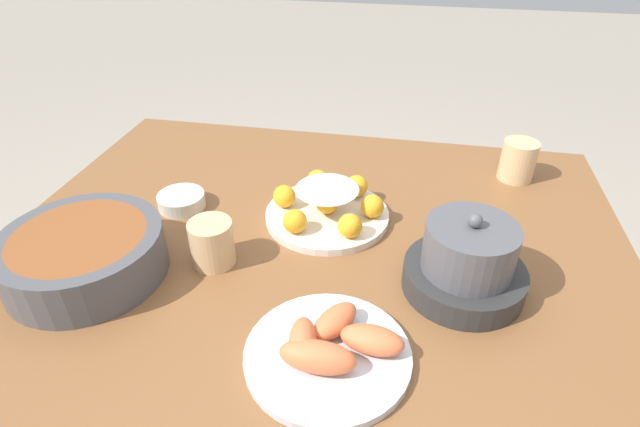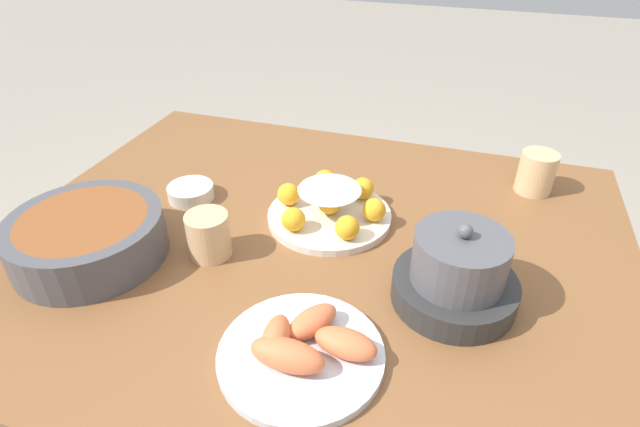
% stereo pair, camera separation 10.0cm
% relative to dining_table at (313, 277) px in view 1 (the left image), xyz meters
% --- Properties ---
extents(dining_table, '(1.24, 1.01, 0.72)m').
position_rel_dining_table_xyz_m(dining_table, '(0.00, 0.00, 0.00)').
color(dining_table, brown).
rests_on(dining_table, ground_plane).
extents(cake_plate, '(0.26, 0.26, 0.08)m').
position_rel_dining_table_xyz_m(cake_plate, '(-0.01, -0.09, 0.12)').
color(cake_plate, silver).
rests_on(cake_plate, dining_table).
extents(serving_bowl, '(0.28, 0.28, 0.09)m').
position_rel_dining_table_xyz_m(serving_bowl, '(0.38, 0.17, 0.14)').
color(serving_bowl, '#4C4C51').
rests_on(serving_bowl, dining_table).
extents(sauce_bowl, '(0.10, 0.10, 0.03)m').
position_rel_dining_table_xyz_m(sauce_bowl, '(0.31, -0.07, 0.11)').
color(sauce_bowl, silver).
rests_on(sauce_bowl, dining_table).
extents(seafood_platter, '(0.25, 0.25, 0.06)m').
position_rel_dining_table_xyz_m(seafood_platter, '(-0.08, 0.28, 0.11)').
color(seafood_platter, silver).
rests_on(seafood_platter, dining_table).
extents(cup_near, '(0.08, 0.08, 0.09)m').
position_rel_dining_table_xyz_m(cup_near, '(-0.42, -0.34, 0.14)').
color(cup_near, '#DBB27F').
rests_on(cup_near, dining_table).
extents(cup_far, '(0.08, 0.08, 0.09)m').
position_rel_dining_table_xyz_m(cup_far, '(0.17, 0.10, 0.13)').
color(cup_far, '#DBB27F').
rests_on(cup_far, dining_table).
extents(warming_pot, '(0.21, 0.21, 0.16)m').
position_rel_dining_table_xyz_m(warming_pot, '(-0.28, 0.08, 0.15)').
color(warming_pot, '#2D2D2D').
rests_on(warming_pot, dining_table).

